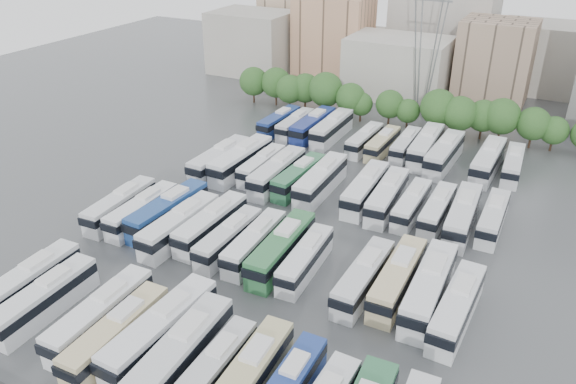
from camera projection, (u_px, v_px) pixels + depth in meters
The scene contains 48 objects.
ground at pixel (292, 235), 68.81m from camera, with size 220.00×220.00×0.00m, color #424447.
tree_line at pixel (391, 102), 100.62m from camera, with size 65.70×7.50×8.25m.
city_buildings at pixel (408, 45), 124.89m from camera, with size 102.00×35.00×20.00m.
electricity_pylon at pixel (431, 15), 98.82m from camera, with size 9.00×6.91×33.83m.
bus_r0_s1 at pixel (28, 282), 57.11m from camera, with size 3.11×12.44×3.88m.
bus_r0_s2 at pixel (45, 298), 54.87m from camera, with size 2.91×12.12×3.78m.
bus_r0_s4 at pixel (101, 315), 52.62m from camera, with size 3.06×12.60×3.93m.
bus_r0_s5 at pixel (117, 334), 50.35m from camera, with size 2.90×12.23×3.82m.
bus_r0_s6 at pixel (161, 330), 50.49m from camera, with size 3.38×13.59×4.24m.
bus_r0_s7 at pixel (180, 354), 47.80m from camera, with size 3.50×13.55×4.22m.
bus_r0_s8 at pixel (214, 369), 46.83m from camera, with size 2.55×10.94×3.42m.
bus_r0_s9 at pixel (249, 377), 45.75m from camera, with size 3.15×12.33×3.84m.
bus_r1_s0 at pixel (120, 205), 71.80m from camera, with size 3.19×12.04×3.74m.
bus_r1_s1 at pixel (142, 210), 70.62m from camera, with size 2.67×11.81×3.70m.
bus_r1_s2 at pixel (168, 211), 70.13m from camera, with size 3.49×13.11×4.07m.
bus_r1_s3 at pixel (180, 225), 67.06m from camera, with size 3.13×12.86×4.01m.
bus_r1_s4 at pixel (211, 224), 67.50m from camera, with size 2.91×12.37×3.87m.
bus_r1_s5 at pixel (229, 238), 64.97m from camera, with size 2.60×11.42×3.58m.
bus_r1_s6 at pixel (255, 243), 63.98m from camera, with size 2.97×11.76×3.66m.
bus_r1_s7 at pixel (281, 248), 62.56m from camera, with size 3.30×13.09×4.08m.
bus_r1_s8 at pixel (305, 259), 61.15m from camera, with size 3.00×11.31×3.52m.
bus_r1_s10 at pixel (364, 277), 58.01m from camera, with size 2.82×12.00×3.75m.
bus_r1_s11 at pixel (398, 278), 57.71m from camera, with size 2.85×12.64×3.96m.
bus_r1_s12 at pixel (429, 288), 56.05m from camera, with size 3.26×13.56×4.23m.
bus_r1_s13 at pixel (457, 307), 53.63m from camera, with size 3.14×12.41×3.87m.
bus_r2_s1 at pixel (220, 159), 84.13m from camera, with size 3.09×13.04×4.07m.
bus_r2_s2 at pixel (241, 160), 83.69m from camera, with size 3.34×13.76×4.29m.
bus_r2_s3 at pixel (262, 165), 82.95m from camera, with size 2.54×11.16×3.49m.
bus_r2_s4 at pixel (277, 172), 80.13m from camera, with size 2.89×13.02×4.08m.
bus_r2_s5 at pixel (299, 176), 79.28m from camera, with size 3.18×12.00×3.73m.
bus_r2_s6 at pixel (321, 180), 77.83m from camera, with size 3.09×13.21×4.13m.
bus_r2_s8 at pixel (365, 189), 75.59m from camera, with size 3.20×12.91×4.02m.
bus_r2_s9 at pixel (387, 196), 73.77m from camera, with size 3.34×12.73×3.96m.
bus_r2_s10 at pixel (411, 204), 72.26m from camera, with size 2.42×11.04×3.46m.
bus_r2_s11 at pixel (437, 209), 71.02m from camera, with size 2.48×11.21×3.51m.
bus_r2_s12 at pixel (463, 215), 69.23m from camera, with size 3.36×12.98×4.04m.
bus_r2_s13 at pixel (493, 218), 69.14m from camera, with size 2.57×11.37×3.56m.
bus_r3_s1 at pixel (279, 121), 99.31m from camera, with size 3.00×11.44×3.56m.
bus_r3_s2 at pixel (295, 124), 98.14m from camera, with size 2.51×11.16×3.50m.
bus_r3_s3 at pixel (313, 125), 96.85m from camera, with size 3.11×12.99×4.06m.
bus_r3_s4 at pixel (332, 128), 95.67m from camera, with size 2.86×12.95×4.06m.
bus_r3_s6 at pixel (364, 140), 91.86m from camera, with size 2.80×11.07×3.45m.
bus_r3_s7 at pixel (383, 143), 90.52m from camera, with size 2.72×10.91×3.40m.
bus_r3_s8 at pixel (405, 145), 89.98m from camera, with size 2.52×10.88×3.40m.
bus_r3_s9 at pixel (426, 146), 88.54m from camera, with size 3.34×13.56×4.23m.
bus_r3_s10 at pixel (444, 154), 85.92m from camera, with size 3.36×13.44×4.19m.
bus_r3_s12 at pixel (488, 160), 83.65m from camera, with size 3.26×13.30×4.15m.
bus_r3_s13 at pixel (513, 164), 83.12m from camera, with size 3.03×11.47×3.57m.
Camera 1 is at (26.52, -52.30, 36.39)m, focal length 35.00 mm.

